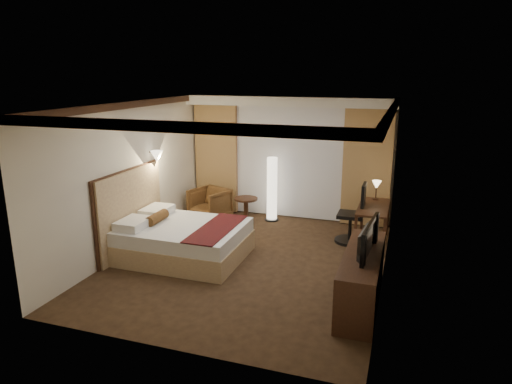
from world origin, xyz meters
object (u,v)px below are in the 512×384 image
(side_table, at_px, (246,210))
(bed, at_px, (184,241))
(office_chair, at_px, (351,213))
(dresser, at_px, (362,278))
(desk, at_px, (372,225))
(armchair, at_px, (210,202))
(floor_lamp, at_px, (272,189))
(television, at_px, (362,231))

(side_table, bearing_deg, bed, -100.30)
(office_chair, bearing_deg, bed, -148.15)
(office_chair, distance_m, dresser, 2.44)
(side_table, relative_size, office_chair, 0.47)
(bed, height_order, office_chair, office_chair)
(desk, height_order, dresser, dresser)
(armchair, xyz_separation_m, office_chair, (3.16, -0.47, 0.21))
(armchair, distance_m, floor_lamp, 1.43)
(armchair, xyz_separation_m, floor_lamp, (1.34, 0.34, 0.33))
(office_chair, bearing_deg, armchair, 171.39)
(floor_lamp, distance_m, television, 3.92)
(side_table, distance_m, office_chair, 2.37)
(armchair, relative_size, desk, 0.60)
(side_table, height_order, office_chair, office_chair)
(side_table, distance_m, television, 4.03)
(bed, bearing_deg, office_chair, 31.95)
(television, bearing_deg, dresser, -84.76)
(desk, bearing_deg, floor_lamp, 161.09)
(armchair, bearing_deg, bed, -56.76)
(armchair, relative_size, side_table, 1.36)
(side_table, bearing_deg, desk, -8.92)
(desk, bearing_deg, dresser, -88.82)
(armchair, bearing_deg, floor_lamp, 35.07)
(armchair, relative_size, office_chair, 0.64)
(bed, xyz_separation_m, side_table, (0.39, 2.15, -0.03))
(side_table, relative_size, desk, 0.44)
(floor_lamp, bearing_deg, office_chair, -24.13)
(floor_lamp, relative_size, dresser, 0.73)
(dresser, bearing_deg, desk, 91.18)
(office_chair, bearing_deg, television, -79.88)
(bed, relative_size, desk, 1.63)
(dresser, bearing_deg, television, 180.00)
(desk, relative_size, office_chair, 1.08)
(side_table, height_order, floor_lamp, floor_lamp)
(armchair, bearing_deg, dresser, -17.39)
(floor_lamp, distance_m, office_chair, 1.99)
(armchair, relative_size, dresser, 0.39)
(armchair, height_order, desk, armchair)
(armchair, bearing_deg, desk, 14.17)
(side_table, height_order, desk, desk)
(desk, relative_size, television, 1.19)
(side_table, xyz_separation_m, office_chair, (2.30, -0.47, 0.31))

